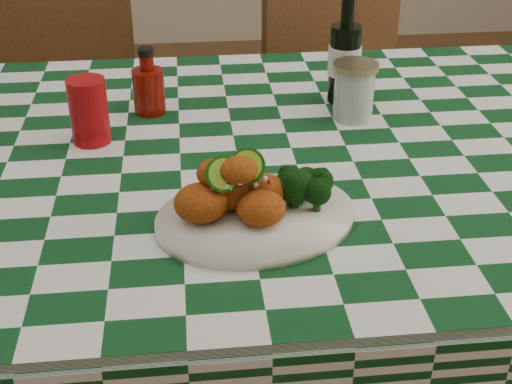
{
  "coord_description": "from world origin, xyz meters",
  "views": [
    {
      "loc": [
        -0.09,
        -1.17,
        1.38
      ],
      "look_at": [
        0.01,
        -0.25,
        0.84
      ],
      "focal_mm": 50.0,
      "sensor_mm": 36.0,
      "label": 1
    }
  ],
  "objects_px": {
    "wooden_chair_left": "(73,138)",
    "beer_bottle": "(345,48)",
    "wooden_chair_right": "(357,129)",
    "ketchup_bottle": "(148,81)",
    "mason_jar": "(354,91)",
    "plate": "(256,218)",
    "fried_chicken_pile": "(238,186)",
    "red_tumbler": "(89,111)",
    "dining_table": "(239,316)"
  },
  "relations": [
    {
      "from": "mason_jar",
      "to": "wooden_chair_left",
      "type": "height_order",
      "value": "wooden_chair_left"
    },
    {
      "from": "plate",
      "to": "wooden_chair_left",
      "type": "relative_size",
      "value": 0.33
    },
    {
      "from": "mason_jar",
      "to": "wooden_chair_left",
      "type": "xyz_separation_m",
      "value": [
        -0.66,
        0.62,
        -0.37
      ]
    },
    {
      "from": "ketchup_bottle",
      "to": "wooden_chair_right",
      "type": "distance_m",
      "value": 0.85
    },
    {
      "from": "plate",
      "to": "fried_chicken_pile",
      "type": "xyz_separation_m",
      "value": [
        -0.03,
        0.0,
        0.06
      ]
    },
    {
      "from": "red_tumbler",
      "to": "beer_bottle",
      "type": "relative_size",
      "value": 0.53
    },
    {
      "from": "fried_chicken_pile",
      "to": "wooden_chair_left",
      "type": "relative_size",
      "value": 0.16
    },
    {
      "from": "red_tumbler",
      "to": "beer_bottle",
      "type": "height_order",
      "value": "beer_bottle"
    },
    {
      "from": "wooden_chair_left",
      "to": "wooden_chair_right",
      "type": "height_order",
      "value": "wooden_chair_right"
    },
    {
      "from": "wooden_chair_left",
      "to": "beer_bottle",
      "type": "bearing_deg",
      "value": -47.94
    },
    {
      "from": "beer_bottle",
      "to": "wooden_chair_right",
      "type": "relative_size",
      "value": 0.24
    },
    {
      "from": "dining_table",
      "to": "wooden_chair_left",
      "type": "distance_m",
      "value": 0.85
    },
    {
      "from": "red_tumbler",
      "to": "wooden_chair_right",
      "type": "xyz_separation_m",
      "value": [
        0.68,
        0.63,
        -0.37
      ]
    },
    {
      "from": "plate",
      "to": "mason_jar",
      "type": "distance_m",
      "value": 0.44
    },
    {
      "from": "mason_jar",
      "to": "wooden_chair_right",
      "type": "distance_m",
      "value": 0.71
    },
    {
      "from": "red_tumbler",
      "to": "wooden_chair_right",
      "type": "distance_m",
      "value": 1.0
    },
    {
      "from": "mason_jar",
      "to": "beer_bottle",
      "type": "height_order",
      "value": "beer_bottle"
    },
    {
      "from": "dining_table",
      "to": "ketchup_bottle",
      "type": "xyz_separation_m",
      "value": [
        -0.16,
        0.19,
        0.46
      ]
    },
    {
      "from": "plate",
      "to": "wooden_chair_right",
      "type": "distance_m",
      "value": 1.08
    },
    {
      "from": "mason_jar",
      "to": "wooden_chair_right",
      "type": "xyz_separation_m",
      "value": [
        0.17,
        0.58,
        -0.36
      ]
    },
    {
      "from": "plate",
      "to": "wooden_chair_right",
      "type": "relative_size",
      "value": 0.32
    },
    {
      "from": "ketchup_bottle",
      "to": "beer_bottle",
      "type": "xyz_separation_m",
      "value": [
        0.4,
        0.01,
        0.05
      ]
    },
    {
      "from": "fried_chicken_pile",
      "to": "wooden_chair_left",
      "type": "bearing_deg",
      "value": 112.17
    },
    {
      "from": "red_tumbler",
      "to": "beer_bottle",
      "type": "distance_m",
      "value": 0.53
    },
    {
      "from": "beer_bottle",
      "to": "wooden_chair_right",
      "type": "bearing_deg",
      "value": 70.78
    },
    {
      "from": "ketchup_bottle",
      "to": "wooden_chair_right",
      "type": "xyz_separation_m",
      "value": [
        0.57,
        0.51,
        -0.37
      ]
    },
    {
      "from": "dining_table",
      "to": "wooden_chair_right",
      "type": "xyz_separation_m",
      "value": [
        0.41,
        0.7,
        0.09
      ]
    },
    {
      "from": "dining_table",
      "to": "wooden_chair_left",
      "type": "height_order",
      "value": "wooden_chair_left"
    },
    {
      "from": "ketchup_bottle",
      "to": "plate",
      "type": "bearing_deg",
      "value": -68.94
    },
    {
      "from": "plate",
      "to": "beer_bottle",
      "type": "relative_size",
      "value": 1.34
    },
    {
      "from": "mason_jar",
      "to": "red_tumbler",
      "type": "bearing_deg",
      "value": -174.2
    },
    {
      "from": "dining_table",
      "to": "mason_jar",
      "type": "relative_size",
      "value": 14.41
    },
    {
      "from": "red_tumbler",
      "to": "beer_bottle",
      "type": "xyz_separation_m",
      "value": [
        0.51,
        0.14,
        0.05
      ]
    },
    {
      "from": "wooden_chair_left",
      "to": "red_tumbler",
      "type": "bearing_deg",
      "value": -86.6
    },
    {
      "from": "dining_table",
      "to": "fried_chicken_pile",
      "type": "bearing_deg",
      "value": -93.85
    },
    {
      "from": "fried_chicken_pile",
      "to": "mason_jar",
      "type": "height_order",
      "value": "fried_chicken_pile"
    },
    {
      "from": "red_tumbler",
      "to": "ketchup_bottle",
      "type": "distance_m",
      "value": 0.16
    },
    {
      "from": "wooden_chair_right",
      "to": "ketchup_bottle",
      "type": "bearing_deg",
      "value": -153.66
    },
    {
      "from": "red_tumbler",
      "to": "wooden_chair_left",
      "type": "distance_m",
      "value": 0.78
    },
    {
      "from": "fried_chicken_pile",
      "to": "plate",
      "type": "bearing_deg",
      "value": 0.0
    },
    {
      "from": "plate",
      "to": "fried_chicken_pile",
      "type": "distance_m",
      "value": 0.06
    },
    {
      "from": "plate",
      "to": "beer_bottle",
      "type": "bearing_deg",
      "value": 62.96
    },
    {
      "from": "fried_chicken_pile",
      "to": "mason_jar",
      "type": "relative_size",
      "value": 1.34
    },
    {
      "from": "dining_table",
      "to": "ketchup_bottle",
      "type": "height_order",
      "value": "ketchup_bottle"
    },
    {
      "from": "red_tumbler",
      "to": "mason_jar",
      "type": "distance_m",
      "value": 0.51
    },
    {
      "from": "dining_table",
      "to": "ketchup_bottle",
      "type": "relative_size",
      "value": 12.29
    },
    {
      "from": "plate",
      "to": "mason_jar",
      "type": "relative_size",
      "value": 2.71
    },
    {
      "from": "red_tumbler",
      "to": "plate",
      "type": "bearing_deg",
      "value": -48.82
    },
    {
      "from": "wooden_chair_right",
      "to": "wooden_chair_left",
      "type": "bearing_deg",
      "value": 162.63
    },
    {
      "from": "ketchup_bottle",
      "to": "mason_jar",
      "type": "distance_m",
      "value": 0.41
    }
  ]
}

